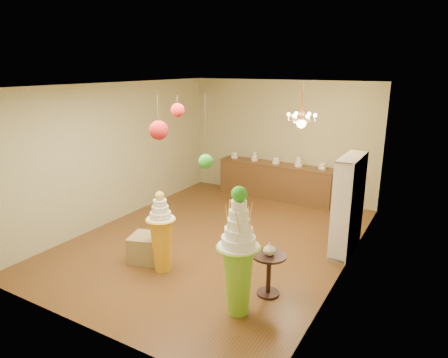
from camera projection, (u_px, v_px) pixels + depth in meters
The scene contains 17 objects.
floor at pixel (216, 239), 7.96m from camera, with size 6.50×6.50×0.00m, color #593718.
ceiling at pixel (215, 85), 7.14m from camera, with size 6.50×6.50×0.00m, color white.
wall_back at pixel (281, 140), 10.26m from camera, with size 5.00×0.04×3.00m, color tan.
wall_front at pixel (78, 222), 4.84m from camera, with size 5.00×0.04×3.00m, color tan.
wall_left at pixel (118, 152), 8.75m from camera, with size 0.04×6.50×3.00m, color tan.
wall_right at pixel (350, 185), 6.35m from camera, with size 0.04×6.50×3.00m, color tan.
pedestal_green at pixel (238, 263), 5.40m from camera, with size 0.59×0.59×1.85m.
pedestal_orange at pixel (162, 238), 6.61m from camera, with size 0.60×0.60×1.39m.
burlap_riser at pixel (146, 248), 7.04m from camera, with size 0.52×0.52×0.47m, color olive.
sideboard at pixel (275, 180), 10.31m from camera, with size 3.04×0.54×1.16m.
shelving_unit at pixel (349, 204), 7.26m from camera, with size 0.33×1.20×1.80m.
round_table at pixel (269, 269), 5.93m from camera, with size 0.65×0.65×0.66m.
vase at pixel (269, 249), 5.84m from camera, with size 0.18×0.18×0.19m, color beige.
pom_red_left at pixel (159, 130), 5.58m from camera, with size 0.27×0.27×0.67m.
pom_green_mid at pixel (206, 161), 5.93m from camera, with size 0.22×0.22×1.15m.
pom_red_right at pixel (178, 110), 5.51m from camera, with size 0.19×0.19×0.36m.
chandelier at pixel (301, 121), 7.73m from camera, with size 0.71×0.71×0.85m.
Camera 1 is at (3.79, -6.28, 3.33)m, focal length 32.00 mm.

